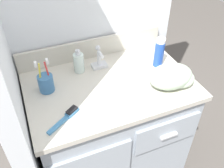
{
  "coord_description": "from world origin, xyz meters",
  "views": [
    {
      "loc": [
        -0.38,
        -0.97,
        1.68
      ],
      "look_at": [
        0.0,
        -0.03,
        0.83
      ],
      "focal_mm": 40.0,
      "sensor_mm": 36.0,
      "label": 1
    }
  ],
  "objects_px": {
    "soap_dispenser": "(79,62)",
    "shaving_cream_can": "(159,53)",
    "toothbrush_cup": "(46,83)",
    "hairbrush": "(67,116)",
    "hand_towel": "(173,77)"
  },
  "relations": [
    {
      "from": "hairbrush",
      "to": "hand_towel",
      "type": "bearing_deg",
      "value": -31.14
    },
    {
      "from": "shaving_cream_can",
      "to": "hand_towel",
      "type": "relative_size",
      "value": 0.71
    },
    {
      "from": "hairbrush",
      "to": "toothbrush_cup",
      "type": "bearing_deg",
      "value": 68.72
    },
    {
      "from": "toothbrush_cup",
      "to": "hairbrush",
      "type": "height_order",
      "value": "toothbrush_cup"
    },
    {
      "from": "toothbrush_cup",
      "to": "hairbrush",
      "type": "distance_m",
      "value": 0.24
    },
    {
      "from": "soap_dispenser",
      "to": "shaving_cream_can",
      "type": "height_order",
      "value": "shaving_cream_can"
    },
    {
      "from": "shaving_cream_can",
      "to": "hairbrush",
      "type": "relative_size",
      "value": 1.02
    },
    {
      "from": "toothbrush_cup",
      "to": "soap_dispenser",
      "type": "distance_m",
      "value": 0.23
    },
    {
      "from": "hand_towel",
      "to": "hairbrush",
      "type": "bearing_deg",
      "value": -178.04
    },
    {
      "from": "shaving_cream_can",
      "to": "hand_towel",
      "type": "bearing_deg",
      "value": -96.55
    },
    {
      "from": "hairbrush",
      "to": "hand_towel",
      "type": "height_order",
      "value": "hand_towel"
    },
    {
      "from": "soap_dispenser",
      "to": "shaving_cream_can",
      "type": "relative_size",
      "value": 0.82
    },
    {
      "from": "shaving_cream_can",
      "to": "hand_towel",
      "type": "height_order",
      "value": "shaving_cream_can"
    },
    {
      "from": "toothbrush_cup",
      "to": "shaving_cream_can",
      "type": "bearing_deg",
      "value": -2.03
    },
    {
      "from": "soap_dispenser",
      "to": "hairbrush",
      "type": "relative_size",
      "value": 0.84
    }
  ]
}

